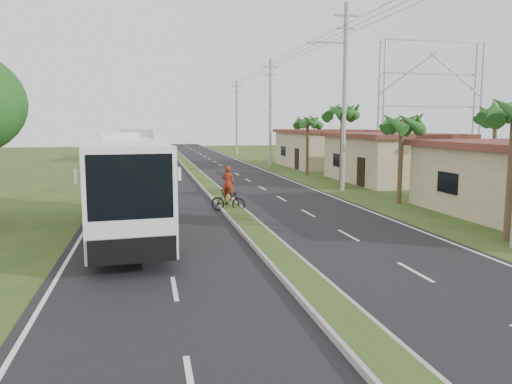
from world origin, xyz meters
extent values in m
plane|color=#284318|center=(0.00, 0.00, 0.00)|extent=(180.00, 180.00, 0.00)
cube|color=black|center=(0.00, 20.00, 0.01)|extent=(14.00, 160.00, 0.02)
cube|color=gray|center=(0.00, 20.00, 0.10)|extent=(1.20, 160.00, 0.17)
cube|color=#284318|center=(0.00, 20.00, 0.18)|extent=(0.95, 160.00, 0.02)
cube|color=silver|center=(-6.70, 20.00, 0.00)|extent=(0.12, 160.00, 0.01)
cube|color=silver|center=(6.70, 20.00, 0.00)|extent=(0.12, 160.00, 0.01)
cube|color=tan|center=(14.00, 22.00, 1.68)|extent=(7.00, 10.00, 3.35)
cube|color=#54241D|center=(14.00, 22.00, 3.51)|extent=(7.60, 10.60, 0.32)
cube|color=tan|center=(14.00, 36.00, 1.75)|extent=(8.00, 11.00, 3.50)
cube|color=#54241D|center=(14.00, 36.00, 3.66)|extent=(8.60, 11.60, 0.32)
cylinder|color=#473321|center=(9.00, 3.00, 2.50)|extent=(0.26, 0.26, 5.00)
cylinder|color=#473321|center=(9.40, 12.00, 2.30)|extent=(0.26, 0.26, 4.60)
cylinder|color=#473321|center=(8.80, 19.00, 2.70)|extent=(0.26, 0.26, 5.40)
cylinder|color=#473321|center=(9.30, 28.00, 2.40)|extent=(0.26, 0.26, 4.80)
cylinder|color=#473321|center=(17.50, 15.00, 2.60)|extent=(0.26, 0.26, 5.20)
cylinder|color=gray|center=(8.50, 18.00, 6.00)|extent=(0.28, 0.28, 12.00)
cube|color=gray|center=(8.50, 18.00, 11.20)|extent=(1.60, 0.12, 0.12)
cube|color=gray|center=(8.50, 18.00, 10.40)|extent=(1.20, 0.10, 0.10)
cube|color=gray|center=(7.30, 18.00, 9.50)|extent=(2.40, 0.10, 0.10)
cylinder|color=gray|center=(8.50, 38.00, 5.50)|extent=(0.28, 0.28, 11.00)
cube|color=gray|center=(8.50, 38.00, 10.20)|extent=(1.60, 0.12, 0.12)
cube|color=gray|center=(8.50, 38.00, 9.40)|extent=(1.20, 0.10, 0.10)
cylinder|color=gray|center=(8.50, 58.00, 5.25)|extent=(0.28, 0.28, 10.50)
cube|color=gray|center=(8.50, 58.00, 9.70)|extent=(1.60, 0.12, 0.12)
cube|color=gray|center=(8.50, 58.00, 8.90)|extent=(1.20, 0.10, 0.10)
cylinder|color=gray|center=(17.00, 29.50, 6.00)|extent=(0.18, 0.18, 12.00)
cylinder|color=gray|center=(27.00, 29.50, 6.00)|extent=(0.18, 0.18, 12.00)
cylinder|color=gray|center=(17.00, 30.50, 6.00)|extent=(0.18, 0.18, 12.00)
cylinder|color=gray|center=(27.00, 30.50, 6.00)|extent=(0.18, 0.18, 12.00)
cube|color=gray|center=(22.00, 30.00, 6.00)|extent=(10.00, 0.14, 0.14)
cube|color=gray|center=(22.00, 30.00, 9.00)|extent=(10.00, 0.14, 0.14)
cube|color=gray|center=(22.00, 30.00, 12.00)|extent=(10.00, 0.14, 0.14)
cube|color=white|center=(-5.07, 7.32, 2.09)|extent=(3.57, 12.56, 3.25)
cube|color=black|center=(-5.12, 7.93, 2.81)|extent=(3.42, 10.09, 1.30)
cube|color=black|center=(-4.58, 1.20, 2.61)|extent=(2.33, 0.33, 1.82)
cube|color=#AC280E|center=(-4.97, 6.08, 1.44)|extent=(3.05, 5.56, 0.57)
cube|color=yellow|center=(-5.10, 7.63, 1.18)|extent=(2.87, 3.30, 0.26)
cube|color=white|center=(-5.17, 8.55, 3.86)|extent=(1.64, 2.59, 0.29)
cylinder|color=black|center=(-5.92, 3.31, 0.54)|extent=(0.42, 1.10, 1.07)
cylinder|color=black|center=(-3.60, 3.50, 0.54)|extent=(0.42, 1.10, 1.07)
cylinder|color=black|center=(-6.50, 10.52, 0.54)|extent=(0.42, 1.10, 1.07)
cylinder|color=black|center=(-4.18, 10.70, 0.54)|extent=(0.42, 1.10, 1.07)
cube|color=silver|center=(-5.11, 51.29, 1.97)|extent=(3.78, 13.10, 3.60)
cube|color=black|center=(-5.06, 51.85, 3.04)|extent=(3.58, 9.74, 1.22)
cube|color=#FF5E19|center=(-5.19, 50.17, 1.28)|extent=(3.32, 6.38, 0.39)
cylinder|color=black|center=(-6.74, 46.06, 0.54)|extent=(0.42, 1.10, 1.08)
cylinder|color=black|center=(-4.28, 45.88, 0.54)|extent=(0.42, 1.10, 1.08)
cylinder|color=black|center=(-5.98, 56.15, 0.54)|extent=(0.42, 1.10, 1.08)
cylinder|color=black|center=(-3.51, 55.96, 0.54)|extent=(0.42, 1.10, 1.08)
imported|color=black|center=(-0.21, 11.52, 0.53)|extent=(1.82, 1.20, 1.07)
imported|color=maroon|center=(-0.21, 11.52, 1.42)|extent=(0.75, 0.65, 1.75)
camera|label=1|loc=(-4.09, -12.90, 4.32)|focal=35.00mm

